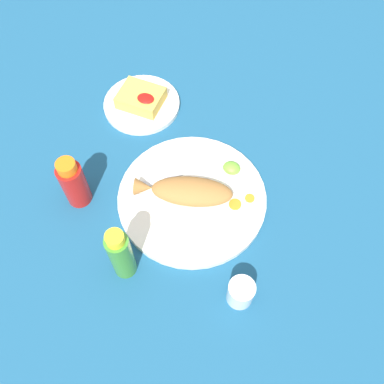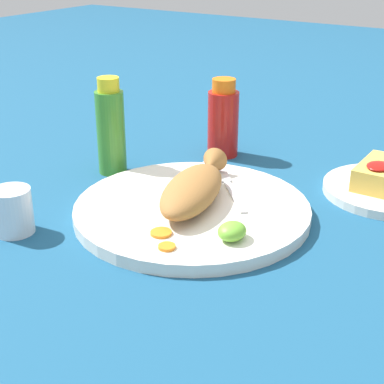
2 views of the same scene
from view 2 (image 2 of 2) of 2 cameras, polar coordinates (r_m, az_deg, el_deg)
name	(u,v)px [view 2 (image 2 of 2)]	position (r m, az deg, el deg)	size (l,w,h in m)	color
ground_plane	(192,215)	(0.87, 0.00, -2.28)	(4.00, 4.00, 0.00)	navy
main_plate	(192,210)	(0.87, 0.00, -1.75)	(0.35, 0.35, 0.02)	white
fried_fish	(194,188)	(0.87, 0.21, 0.44)	(0.23, 0.13, 0.05)	#996633
fork_near	(200,180)	(0.95, 0.78, 1.16)	(0.18, 0.08, 0.00)	silver
fork_far	(228,184)	(0.93, 3.50, 0.77)	(0.15, 0.13, 0.00)	silver
carrot_slice_near	(161,233)	(0.78, -3.02, -3.98)	(0.03, 0.03, 0.00)	orange
carrot_slice_mid	(167,247)	(0.75, -2.46, -5.32)	(0.02, 0.02, 0.00)	orange
lime_wedge_main	(232,231)	(0.77, 3.91, -3.82)	(0.04, 0.04, 0.02)	#6BB233
hot_sauce_bottle_red	(223,120)	(1.09, 3.04, 6.97)	(0.06, 0.06, 0.14)	#B21914
hot_sauce_bottle_green	(111,129)	(1.02, -7.88, 6.09)	(0.05, 0.05, 0.17)	#3D8428
salt_cup	(13,214)	(0.85, -16.96, -2.03)	(0.06, 0.06, 0.06)	silver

